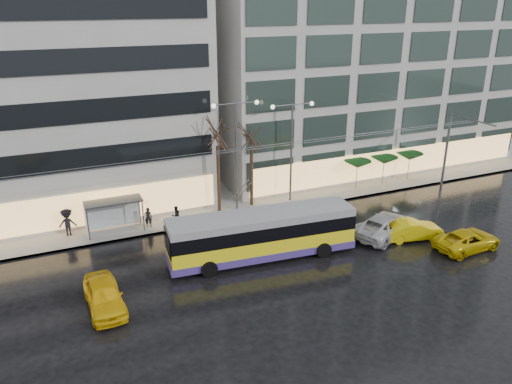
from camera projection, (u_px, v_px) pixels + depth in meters
ground at (270, 277)px, 31.95m from camera, size 140.00×140.00×0.00m
sidewalk at (224, 197)px, 44.62m from camera, size 80.00×10.00×0.15m
kerb at (245, 217)px, 40.39m from camera, size 80.00×0.10×0.15m
building_right at (361, 40)px, 50.70m from camera, size 32.00×14.00×25.00m
trolleybus at (262, 236)px, 33.79m from camera, size 13.00×5.50×5.95m
catenary at (238, 175)px, 37.55m from camera, size 42.24×5.12×7.00m
bus_shelter at (108, 209)px, 37.21m from camera, size 4.20×1.60×2.51m
street_lamp_near at (236, 142)px, 39.74m from camera, size 3.96×0.36×9.03m
street_lamp_far at (292, 138)px, 41.72m from camera, size 3.96×0.36×8.53m
tree_a at (217, 129)px, 38.95m from camera, size 3.20×3.20×8.40m
tree_b at (251, 134)px, 40.50m from camera, size 3.20×3.20×7.70m
parasol_a at (357, 164)px, 45.70m from camera, size 2.50×2.50×2.65m
parasol_b at (384, 160)px, 46.83m from camera, size 2.50×2.50×2.65m
parasol_c at (410, 157)px, 47.95m from camera, size 2.50×2.50×2.65m
taxi_a at (104, 296)px, 28.45m from camera, size 2.11×4.90×1.65m
taxi_b at (412, 230)px, 36.72m from camera, size 4.70×2.44×1.48m
taxi_c at (467, 240)px, 35.23m from camera, size 5.15×2.55×1.40m
sedan_silver at (384, 226)px, 37.24m from camera, size 6.40×4.71×1.62m
pedestrian_a at (148, 209)px, 38.05m from camera, size 1.17×1.19×2.19m
pedestrian_b at (176, 215)px, 38.73m from camera, size 0.88×0.78×1.53m
pedestrian_c at (67, 221)px, 36.83m from camera, size 1.35×0.93×2.11m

